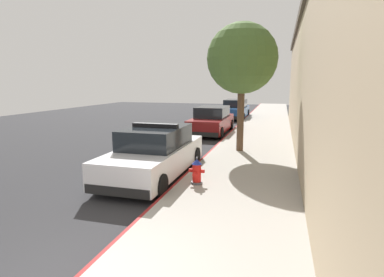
% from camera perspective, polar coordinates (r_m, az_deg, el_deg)
% --- Properties ---
extents(ground_plane, '(33.51, 60.00, 0.20)m').
position_cam_1_polar(ground_plane, '(15.29, -11.79, -1.45)').
color(ground_plane, '#2B2B2D').
extents(sidewalk_pavement, '(3.30, 60.00, 0.15)m').
position_cam_1_polar(sidewalk_pavement, '(13.57, 11.23, -2.13)').
color(sidewalk_pavement, '#9E9991').
rests_on(sidewalk_pavement, ground).
extents(curb_painted_edge, '(0.08, 60.00, 0.15)m').
position_cam_1_polar(curb_painted_edge, '(13.81, 4.23, -1.76)').
color(curb_painted_edge, maroon).
rests_on(curb_painted_edge, ground).
extents(police_cruiser, '(1.94, 4.84, 1.68)m').
position_cam_1_polar(police_cruiser, '(9.86, -6.79, -2.68)').
color(police_cruiser, white).
rests_on(police_cruiser, ground).
extents(parked_car_silver_ahead, '(1.94, 4.84, 1.56)m').
position_cam_1_polar(parked_car_silver_ahead, '(18.21, 3.67, 3.27)').
color(parked_car_silver_ahead, maroon).
rests_on(parked_car_silver_ahead, ground).
extents(parked_car_dark_far, '(1.94, 4.84, 1.56)m').
position_cam_1_polar(parked_car_dark_far, '(26.06, 7.92, 5.28)').
color(parked_car_dark_far, navy).
rests_on(parked_car_dark_far, ground).
extents(fire_hydrant, '(0.44, 0.40, 0.76)m').
position_cam_1_polar(fire_hydrant, '(8.66, 0.87, -6.07)').
color(fire_hydrant, '#4C4C51').
rests_on(fire_hydrant, sidewalk_pavement).
extents(street_tree, '(2.79, 2.79, 5.12)m').
position_cam_1_polar(street_tree, '(12.83, 9.17, 14.20)').
color(street_tree, brown).
rests_on(street_tree, sidewalk_pavement).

